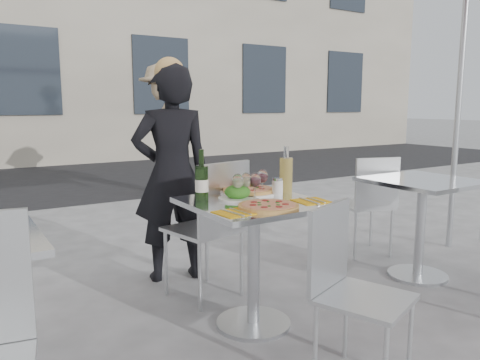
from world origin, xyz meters
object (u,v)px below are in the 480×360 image
salad_plate (238,193)px  wineglass_red_a (255,181)px  carafe (286,174)px  sugar_shaker (278,187)px  chair_far (213,219)px  wineglass_red_b (262,177)px  woman_diner (172,174)px  pizza_near (269,206)px  side_chair_rfar (370,198)px  napkin_left (235,212)px  pedestrian_b (165,130)px  wineglass_white_a (238,182)px  main_table (254,237)px  wine_bottle (202,181)px  napkin_right (312,201)px  side_table_right (422,207)px  chair_near (348,278)px  wineglass_white_b (246,181)px  pizza_far (249,191)px

salad_plate → wineglass_red_a: (0.08, -0.06, 0.07)m
carafe → sugar_shaker: (-0.08, -0.03, -0.06)m
chair_far → wineglass_red_b: (0.16, -0.33, 0.31)m
woman_diner → salad_plate: size_ratio=7.16×
chair_far → pizza_near: size_ratio=2.89×
side_chair_rfar → napkin_left: size_ratio=4.32×
side_chair_rfar → wineglass_red_a: (-1.53, -0.53, 0.35)m
sugar_shaker → pedestrian_b: bearing=76.1°
wineglass_white_a → napkin_left: wineglass_white_a is taller
main_table → pizza_near: size_ratio=2.32×
pedestrian_b → wine_bottle: 4.26m
wineglass_red_b → napkin_right: 0.35m
wine_bottle → carafe: wine_bottle is taller
side_table_right → carafe: (-1.20, 0.09, 0.33)m
pizza_near → wineglass_red_b: (0.18, 0.32, 0.10)m
side_chair_rfar → wineglass_red_b: bearing=34.7°
chair_near → sugar_shaker: size_ratio=7.78×
pizza_near → wineglass_white_b: (0.02, 0.25, 0.10)m
side_chair_rfar → wine_bottle: bearing=30.4°
chair_near → side_chair_rfar: size_ratio=0.96×
wineglass_white_a → wineglass_red_b: size_ratio=1.00×
chair_near → wineglass_white_a: (-0.15, 0.72, 0.37)m
woman_diner → sugar_shaker: 0.95m
pizza_far → wineglass_red_b: size_ratio=2.26×
wine_bottle → sugar_shaker: 0.48m
wineglass_white_a → napkin_left: (-0.17, -0.25, -0.11)m
pedestrian_b → salad_plate: size_ratio=8.61×
chair_near → salad_plate: size_ratio=3.78×
pizza_near → napkin_left: bearing=-178.1°
napkin_left → chair_near: bearing=-60.1°
main_table → carafe: carafe is taller
chair_near → woman_diner: size_ratio=0.53×
pizza_near → napkin_right: (0.31, 0.01, -0.01)m
main_table → wineglass_red_a: wineglass_red_a is taller
carafe → wineglass_red_a: (-0.27, -0.07, -0.01)m
salad_plate → wineglass_white_b: wineglass_white_b is taller
carafe → wineglass_white_b: (-0.31, -0.04, -0.01)m
napkin_left → woman_diner: bearing=77.1°
wineglass_white_a → salad_plate: bearing=61.1°
wineglass_white_a → napkin_left: bearing=-124.7°
sugar_shaker → main_table: bearing=-163.1°
napkin_left → wineglass_white_a: bearing=50.8°
wine_bottle → napkin_left: 0.37m
salad_plate → carafe: size_ratio=0.76×
woman_diner → wineglass_white_b: (0.06, -0.92, 0.07)m
chair_near → pedestrian_b: size_ratio=0.44×
pizza_near → wineglass_red_a: size_ratio=2.05×
wineglass_red_a → napkin_right: wineglass_red_a is taller
wine_bottle → napkin_right: size_ratio=1.47×
sugar_shaker → pizza_near: bearing=-134.0°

